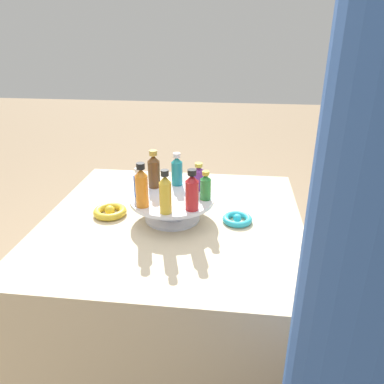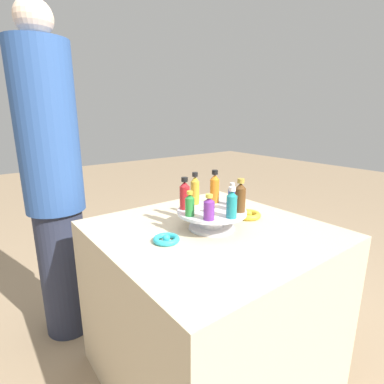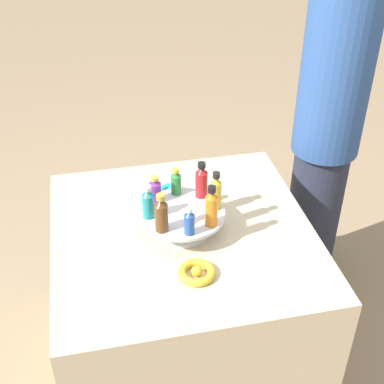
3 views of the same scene
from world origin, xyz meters
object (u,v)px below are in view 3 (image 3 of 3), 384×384
at_px(bottle_gold, 216,193).
at_px(bottle_blue, 188,222).
at_px(bottle_green, 177,182).
at_px(bottle_red, 201,181).
at_px(bottle_brown, 161,214).
at_px(person_figure, 329,119).
at_px(ribbon_bow_teal, 170,192).
at_px(ribbon_bow_gold, 198,272).
at_px(bottle_teal, 148,202).
at_px(bottle_purple, 155,190).
at_px(display_stand, 183,219).
at_px(bottle_orange, 211,207).

bearing_deg(bottle_gold, bottle_blue, 43.39).
relative_size(bottle_green, bottle_gold, 0.71).
bearing_deg(bottle_green, bottle_red, 155.89).
relative_size(bottle_brown, bottle_red, 1.02).
height_order(bottle_red, person_figure, person_figure).
xyz_separation_m(bottle_blue, ribbon_bow_teal, (0.00, -0.33, -0.11)).
bearing_deg(ribbon_bow_gold, bottle_green, -89.74).
bearing_deg(person_figure, bottle_red, -1.81).
xyz_separation_m(bottle_teal, bottle_brown, (-0.03, 0.08, 0.01)).
distance_m(bottle_purple, person_figure, 0.85).
bearing_deg(bottle_green, display_stand, 88.39).
distance_m(bottle_orange, ribbon_bow_gold, 0.20).
relative_size(bottle_gold, ribbon_bow_gold, 1.21).
xyz_separation_m(bottle_brown, ribbon_bow_gold, (-0.09, 0.14, -0.13)).
bearing_deg(bottle_teal, bottle_green, -136.61).
height_order(bottle_blue, bottle_red, bottle_red).
bearing_deg(bottle_green, bottle_brown, 65.89).
bearing_deg(ribbon_bow_gold, bottle_purple, -74.89).
bearing_deg(bottle_orange, display_stand, -46.61).
bearing_deg(display_stand, bottle_gold, 178.39).
distance_m(bottle_green, bottle_brown, 0.21).
bearing_deg(bottle_purple, bottle_orange, 133.39).
bearing_deg(bottle_orange, bottle_purple, -46.61).
relative_size(bottle_purple, bottle_brown, 0.72).
relative_size(bottle_teal, bottle_blue, 1.21).
height_order(display_stand, bottle_gold, bottle_gold).
height_order(bottle_brown, bottle_blue, bottle_brown).
height_order(display_stand, bottle_brown, bottle_brown).
bearing_deg(bottle_purple, bottle_green, -159.11).
distance_m(bottle_gold, ribbon_bow_teal, 0.28).
relative_size(bottle_green, bottle_blue, 1.00).
bearing_deg(person_figure, bottle_brown, 1.39).
height_order(bottle_orange, person_figure, person_figure).
xyz_separation_m(display_stand, bottle_green, (-0.00, -0.11, 0.07)).
bearing_deg(person_figure, ribbon_bow_gold, 11.45).
distance_m(ribbon_bow_gold, ribbon_bow_teal, 0.44).
bearing_deg(bottle_gold, ribbon_bow_gold, 63.73).
bearing_deg(bottle_green, bottle_teal, 43.39).
height_order(bottle_teal, bottle_red, bottle_red).
xyz_separation_m(bottle_red, person_figure, (-0.62, -0.36, -0.01)).
bearing_deg(bottle_teal, bottle_gold, 178.39).
bearing_deg(display_stand, bottle_teal, -1.61).
bearing_deg(bottle_brown, bottle_gold, -159.11).
relative_size(display_stand, bottle_red, 2.13).
distance_m(display_stand, bottle_teal, 0.14).
bearing_deg(bottle_brown, bottle_teal, -69.11).
distance_m(display_stand, ribbon_bow_gold, 0.22).
bearing_deg(ribbon_bow_gold, ribbon_bow_teal, -88.80).
xyz_separation_m(display_stand, bottle_brown, (0.08, 0.08, 0.09)).
distance_m(bottle_purple, bottle_red, 0.16).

